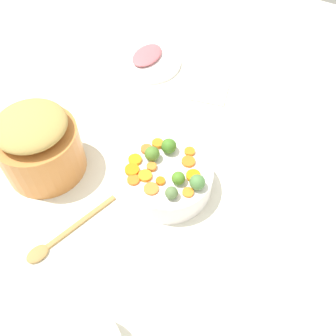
# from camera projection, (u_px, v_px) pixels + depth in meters

# --- Properties ---
(tabletop) EXTENTS (2.40, 2.40, 0.02)m
(tabletop) POSITION_uv_depth(u_px,v_px,m) (182.00, 198.00, 1.03)
(tabletop) COLOR white
(tabletop) RESTS_ON ground
(serving_bowl_carrots) EXTENTS (0.24, 0.24, 0.08)m
(serving_bowl_carrots) POSITION_uv_depth(u_px,v_px,m) (168.00, 179.00, 1.01)
(serving_bowl_carrots) COLOR white
(serving_bowl_carrots) RESTS_ON tabletop
(metal_pot) EXTENTS (0.23, 0.23, 0.15)m
(metal_pot) POSITION_uv_depth(u_px,v_px,m) (41.00, 151.00, 1.02)
(metal_pot) COLOR #C4793B
(metal_pot) RESTS_ON tabletop
(stuffing_mound) EXTENTS (0.19, 0.19, 0.06)m
(stuffing_mound) POSITION_uv_depth(u_px,v_px,m) (30.00, 125.00, 0.94)
(stuffing_mound) COLOR tan
(stuffing_mound) RESTS_ON metal_pot
(carrot_slice_0) EXTENTS (0.05, 0.05, 0.01)m
(carrot_slice_0) POSITION_uv_depth(u_px,v_px,m) (132.00, 170.00, 0.97)
(carrot_slice_0) COLOR orange
(carrot_slice_0) RESTS_ON serving_bowl_carrots
(carrot_slice_1) EXTENTS (0.04, 0.04, 0.01)m
(carrot_slice_1) POSITION_uv_depth(u_px,v_px,m) (158.00, 144.00, 1.02)
(carrot_slice_1) COLOR orange
(carrot_slice_1) RESTS_ON serving_bowl_carrots
(carrot_slice_2) EXTENTS (0.03, 0.03, 0.01)m
(carrot_slice_2) POSITION_uv_depth(u_px,v_px,m) (147.00, 149.00, 1.01)
(carrot_slice_2) COLOR orange
(carrot_slice_2) RESTS_ON serving_bowl_carrots
(carrot_slice_3) EXTENTS (0.05, 0.05, 0.01)m
(carrot_slice_3) POSITION_uv_depth(u_px,v_px,m) (145.00, 176.00, 0.96)
(carrot_slice_3) COLOR orange
(carrot_slice_3) RESTS_ON serving_bowl_carrots
(carrot_slice_4) EXTENTS (0.03, 0.03, 0.01)m
(carrot_slice_4) POSITION_uv_depth(u_px,v_px,m) (160.00, 181.00, 0.95)
(carrot_slice_4) COLOR orange
(carrot_slice_4) RESTS_ON serving_bowl_carrots
(carrot_slice_5) EXTENTS (0.04, 0.04, 0.01)m
(carrot_slice_5) POSITION_uv_depth(u_px,v_px,m) (188.00, 192.00, 0.93)
(carrot_slice_5) COLOR orange
(carrot_slice_5) RESTS_ON serving_bowl_carrots
(carrot_slice_6) EXTENTS (0.05, 0.05, 0.01)m
(carrot_slice_6) POSITION_uv_depth(u_px,v_px,m) (151.00, 189.00, 0.94)
(carrot_slice_6) COLOR orange
(carrot_slice_6) RESTS_ON serving_bowl_carrots
(carrot_slice_7) EXTENTS (0.05, 0.05, 0.01)m
(carrot_slice_7) POSITION_uv_depth(u_px,v_px,m) (135.00, 160.00, 0.99)
(carrot_slice_7) COLOR orange
(carrot_slice_7) RESTS_ON serving_bowl_carrots
(carrot_slice_8) EXTENTS (0.04, 0.04, 0.01)m
(carrot_slice_8) POSITION_uv_depth(u_px,v_px,m) (188.00, 161.00, 0.99)
(carrot_slice_8) COLOR orange
(carrot_slice_8) RESTS_ON serving_bowl_carrots
(carrot_slice_9) EXTENTS (0.04, 0.04, 0.01)m
(carrot_slice_9) POSITION_uv_depth(u_px,v_px,m) (133.00, 180.00, 0.95)
(carrot_slice_9) COLOR orange
(carrot_slice_9) RESTS_ON serving_bowl_carrots
(carrot_slice_10) EXTENTS (0.04, 0.04, 0.01)m
(carrot_slice_10) POSITION_uv_depth(u_px,v_px,m) (193.00, 176.00, 0.96)
(carrot_slice_10) COLOR orange
(carrot_slice_10) RESTS_ON serving_bowl_carrots
(carrot_slice_11) EXTENTS (0.04, 0.04, 0.01)m
(carrot_slice_11) POSITION_uv_depth(u_px,v_px,m) (152.00, 167.00, 0.98)
(carrot_slice_11) COLOR orange
(carrot_slice_11) RESTS_ON serving_bowl_carrots
(carrot_slice_12) EXTENTS (0.04, 0.04, 0.01)m
(carrot_slice_12) POSITION_uv_depth(u_px,v_px,m) (190.00, 151.00, 1.01)
(carrot_slice_12) COLOR orange
(carrot_slice_12) RESTS_ON serving_bowl_carrots
(brussels_sprout_0) EXTENTS (0.03, 0.03, 0.03)m
(brussels_sprout_0) POSITION_uv_depth(u_px,v_px,m) (173.00, 193.00, 0.91)
(brussels_sprout_0) COLOR #577442
(brussels_sprout_0) RESTS_ON serving_bowl_carrots
(brussels_sprout_1) EXTENTS (0.04, 0.04, 0.04)m
(brussels_sprout_1) POSITION_uv_depth(u_px,v_px,m) (152.00, 154.00, 0.98)
(brussels_sprout_1) COLOR #4F7C2B
(brussels_sprout_1) RESTS_ON serving_bowl_carrots
(brussels_sprout_2) EXTENTS (0.04, 0.04, 0.04)m
(brussels_sprout_2) POSITION_uv_depth(u_px,v_px,m) (169.00, 146.00, 1.00)
(brussels_sprout_2) COLOR #437A25
(brussels_sprout_2) RESTS_ON serving_bowl_carrots
(brussels_sprout_3) EXTENTS (0.04, 0.04, 0.04)m
(brussels_sprout_3) POSITION_uv_depth(u_px,v_px,m) (198.00, 182.00, 0.93)
(brussels_sprout_3) COLOR #4E8041
(brussels_sprout_3) RESTS_ON serving_bowl_carrots
(brussels_sprout_4) EXTENTS (0.04, 0.04, 0.04)m
(brussels_sprout_4) POSITION_uv_depth(u_px,v_px,m) (178.00, 178.00, 0.94)
(brussels_sprout_4) COLOR #4B7F24
(brussels_sprout_4) RESTS_ON serving_bowl_carrots
(wooden_spoon) EXTENTS (0.27, 0.10, 0.01)m
(wooden_spoon) POSITION_uv_depth(u_px,v_px,m) (57.00, 239.00, 0.94)
(wooden_spoon) COLOR #A67E45
(wooden_spoon) RESTS_ON tabletop
(ham_plate) EXTENTS (0.23, 0.23, 0.01)m
(ham_plate) POSITION_uv_depth(u_px,v_px,m) (149.00, 63.00, 1.36)
(ham_plate) COLOR white
(ham_plate) RESTS_ON tabletop
(ham_slice_main) EXTENTS (0.15, 0.10, 0.02)m
(ham_slice_main) POSITION_uv_depth(u_px,v_px,m) (147.00, 55.00, 1.36)
(ham_slice_main) COLOR #C46169
(ham_slice_main) RESTS_ON ham_plate
(dish_towel) EXTENTS (0.15, 0.15, 0.01)m
(dish_towel) POSITION_uv_depth(u_px,v_px,m) (210.00, 91.00, 1.27)
(dish_towel) COLOR silver
(dish_towel) RESTS_ON tabletop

